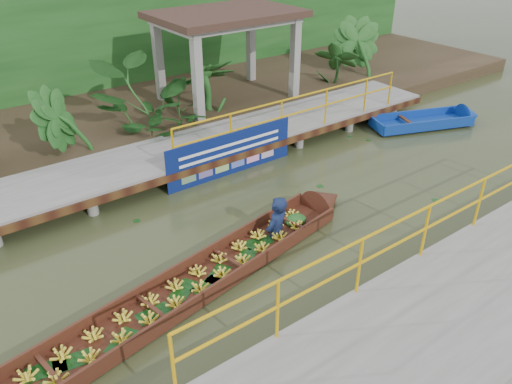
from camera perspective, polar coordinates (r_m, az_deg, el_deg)
ground at (r=10.75m, az=2.20°, el=-3.62°), size 80.00×80.00×0.00m
land_strip at (r=16.55m, az=-14.30°, el=8.72°), size 30.00×8.00×0.45m
far_dock at (r=13.04m, az=-7.11°, el=4.88°), size 16.00×2.06×1.66m
near_dock at (r=9.14m, az=24.46°, el=-11.33°), size 18.00×2.40×1.73m
pavilion at (r=16.15m, az=-3.43°, el=18.64°), size 4.40×3.00×3.00m
foliage_backdrop at (r=18.32m, az=-18.29°, el=15.99°), size 30.00×0.80×4.00m
vendor_boat at (r=9.13m, az=-5.19°, el=-8.58°), size 8.79×2.41×2.13m
moored_blue_boat at (r=16.82m, az=20.86°, el=7.75°), size 3.71×2.13×0.86m
blue_banner at (r=12.51m, az=-2.85°, el=4.37°), size 3.63×0.04×1.14m
tropical_plants at (r=15.06m, az=-5.20°, el=11.77°), size 14.35×1.35×1.69m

